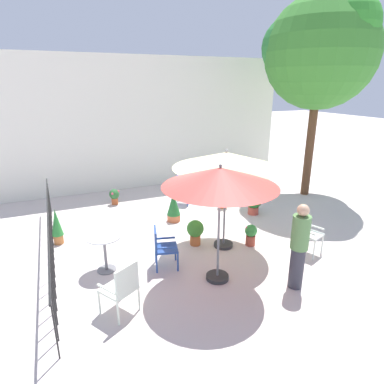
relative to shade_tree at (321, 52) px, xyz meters
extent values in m
plane|color=beige|center=(-4.70, -1.39, -4.49)|extent=(60.00, 60.00, 0.00)
cube|color=white|center=(-4.70, 3.13, -2.24)|extent=(10.58, 0.30, 4.52)
cube|color=black|center=(-8.09, -1.39, -3.49)|extent=(0.03, 6.11, 0.03)
cylinder|color=black|center=(-8.09, -4.27, -3.99)|extent=(0.02, 0.02, 1.00)
cylinder|color=black|center=(-8.09, -3.91, -3.99)|extent=(0.02, 0.02, 1.00)
cylinder|color=black|center=(-8.09, -3.55, -3.99)|extent=(0.02, 0.02, 1.00)
cylinder|color=black|center=(-8.09, -3.19, -3.99)|extent=(0.02, 0.02, 1.00)
cylinder|color=black|center=(-8.09, -2.83, -3.99)|extent=(0.02, 0.02, 1.00)
cylinder|color=black|center=(-8.09, -2.47, -3.99)|extent=(0.02, 0.02, 1.00)
cylinder|color=black|center=(-8.09, -2.11, -3.99)|extent=(0.02, 0.02, 1.00)
cylinder|color=black|center=(-8.09, -1.75, -3.99)|extent=(0.02, 0.02, 1.00)
cylinder|color=black|center=(-8.09, -1.39, -3.99)|extent=(0.02, 0.02, 1.00)
cylinder|color=black|center=(-8.09, -1.03, -3.99)|extent=(0.02, 0.02, 1.00)
cylinder|color=black|center=(-8.09, -0.67, -3.99)|extent=(0.02, 0.02, 1.00)
cylinder|color=black|center=(-8.09, -0.31, -3.99)|extent=(0.02, 0.02, 1.00)
cylinder|color=black|center=(-8.09, 0.05, -3.99)|extent=(0.02, 0.02, 1.00)
cylinder|color=black|center=(-8.09, 0.41, -3.99)|extent=(0.02, 0.02, 1.00)
cylinder|color=black|center=(-8.09, 0.77, -3.99)|extent=(0.02, 0.02, 1.00)
cylinder|color=black|center=(-8.09, 1.13, -3.99)|extent=(0.02, 0.02, 1.00)
cylinder|color=black|center=(-8.09, 1.49, -3.99)|extent=(0.02, 0.02, 1.00)
cylinder|color=brown|center=(-0.06, -0.04, -2.84)|extent=(0.27, 0.27, 3.31)
sphere|color=#39812E|center=(-0.06, -0.04, -0.01)|extent=(3.35, 3.35, 3.35)
sphere|color=#2E8E2C|center=(0.78, 0.29, -0.35)|extent=(2.01, 2.01, 2.01)
sphere|color=#2D7C35|center=(-0.73, 0.46, 0.15)|extent=(1.84, 1.84, 1.84)
sphere|color=#318A2C|center=(0.11, -0.80, 0.66)|extent=(1.68, 1.68, 1.68)
cylinder|color=#2D2D2D|center=(-4.44, -2.28, -4.45)|extent=(0.44, 0.44, 0.08)
cylinder|color=slate|center=(-4.44, -2.28, -3.38)|extent=(0.04, 0.04, 2.22)
cone|color=beige|center=(-4.44, -2.28, -2.44)|extent=(2.34, 2.34, 0.33)
sphere|color=slate|center=(-4.44, -2.28, -2.24)|extent=(0.06, 0.06, 0.06)
cylinder|color=#2D2D2D|center=(-5.19, -3.41, -4.45)|extent=(0.44, 0.44, 0.08)
cylinder|color=slate|center=(-5.19, -3.41, -3.38)|extent=(0.04, 0.04, 2.23)
cone|color=#DE473E|center=(-5.19, -3.41, -2.43)|extent=(2.08, 2.08, 0.34)
sphere|color=slate|center=(-5.19, -3.41, -2.23)|extent=(0.06, 0.06, 0.06)
cylinder|color=silver|center=(-7.11, -2.25, -3.74)|extent=(0.69, 0.69, 0.02)
cylinder|color=slate|center=(-7.11, -2.25, -4.12)|extent=(0.06, 0.06, 0.74)
cylinder|color=slate|center=(-7.11, -2.25, -4.48)|extent=(0.38, 0.38, 0.03)
cube|color=silver|center=(-7.12, -3.62, -4.05)|extent=(0.67, 0.67, 0.04)
cube|color=silver|center=(-7.01, -3.81, -3.79)|extent=(0.42, 0.27, 0.47)
cube|color=silver|center=(-6.93, -3.51, -3.93)|extent=(0.26, 0.39, 0.03)
cube|color=silver|center=(-7.31, -3.74, -3.93)|extent=(0.26, 0.39, 0.03)
cylinder|color=silver|center=(-7.04, -3.31, -4.28)|extent=(0.04, 0.04, 0.42)
cylinder|color=silver|center=(-7.43, -3.55, -4.28)|extent=(0.04, 0.04, 0.42)
cylinder|color=silver|center=(-6.81, -3.70, -4.28)|extent=(0.04, 0.04, 0.42)
cylinder|color=silver|center=(-7.20, -3.93, -4.28)|extent=(0.04, 0.04, 0.42)
cube|color=#2A49A0|center=(-4.26, 0.70, -4.05)|extent=(0.61, 0.60, 0.04)
cube|color=#2A49A0|center=(-4.43, 0.82, -3.82)|extent=(0.27, 0.36, 0.42)
cube|color=#2A49A0|center=(-4.37, 0.54, -3.93)|extent=(0.35, 0.26, 0.03)
cube|color=#2A49A0|center=(-4.15, 0.86, -3.93)|extent=(0.35, 0.26, 0.03)
cylinder|color=#2A49A0|center=(-4.21, 0.42, -4.28)|extent=(0.04, 0.04, 0.42)
cylinder|color=#2A49A0|center=(-3.98, 0.75, -4.28)|extent=(0.04, 0.04, 0.42)
cylinder|color=#2A49A0|center=(-4.54, 0.65, -4.28)|extent=(0.04, 0.04, 0.42)
cylinder|color=#2A49A0|center=(-4.32, 0.98, -4.28)|extent=(0.04, 0.04, 0.42)
cube|color=silver|center=(-1.85, -0.02, -4.06)|extent=(0.50, 0.50, 0.04)
cube|color=silver|center=(-1.86, 0.20, -3.82)|extent=(0.47, 0.05, 0.42)
cube|color=silver|center=(-2.08, -0.03, -3.94)|extent=(0.05, 0.44, 0.03)
cube|color=silver|center=(-1.63, -0.02, -3.94)|extent=(0.05, 0.44, 0.03)
cylinder|color=silver|center=(-2.08, -0.25, -4.29)|extent=(0.04, 0.04, 0.42)
cylinder|color=silver|center=(-1.62, -0.25, -4.29)|extent=(0.04, 0.04, 0.42)
cylinder|color=silver|center=(-2.08, 0.20, -4.29)|extent=(0.04, 0.04, 0.42)
cylinder|color=silver|center=(-1.63, 0.21, -4.29)|extent=(0.04, 0.04, 0.42)
cube|color=#24458F|center=(-5.94, -2.59, -4.07)|extent=(0.56, 0.57, 0.04)
cube|color=#24458F|center=(-6.14, -2.53, -3.84)|extent=(0.15, 0.44, 0.42)
cube|color=#24458F|center=(-6.00, -2.79, -3.95)|extent=(0.41, 0.14, 0.03)
cube|color=#24458F|center=(-5.89, -2.38, -3.95)|extent=(0.41, 0.14, 0.03)
cylinder|color=#24458F|center=(-5.79, -2.85, -4.29)|extent=(0.04, 0.04, 0.40)
cylinder|color=#24458F|center=(-5.68, -2.43, -4.29)|extent=(0.04, 0.04, 0.40)
cylinder|color=#24458F|center=(-6.20, -2.74, -4.29)|extent=(0.04, 0.04, 0.40)
cylinder|color=#24458F|center=(-6.09, -2.32, -4.29)|extent=(0.04, 0.04, 0.40)
cube|color=silver|center=(-2.86, -3.34, -4.02)|extent=(0.56, 0.57, 0.04)
cube|color=silver|center=(-2.93, -3.15, -3.77)|extent=(0.39, 0.18, 0.47)
cube|color=silver|center=(-3.04, -3.40, -3.90)|extent=(0.18, 0.39, 0.03)
cube|color=silver|center=(-2.68, -3.27, -3.90)|extent=(0.18, 0.39, 0.03)
cylinder|color=silver|center=(-2.97, -3.60, -4.27)|extent=(0.04, 0.04, 0.45)
cylinder|color=silver|center=(-2.60, -3.45, -4.27)|extent=(0.04, 0.04, 0.45)
cylinder|color=silver|center=(-3.12, -3.22, -4.27)|extent=(0.04, 0.04, 0.45)
cylinder|color=silver|center=(-2.75, -3.07, -4.27)|extent=(0.04, 0.04, 0.45)
cylinder|color=#B55F30|center=(-5.00, -1.94, -4.38)|extent=(0.25, 0.25, 0.24)
cylinder|color=#382819|center=(-5.00, -1.94, -4.27)|extent=(0.22, 0.22, 0.02)
sphere|color=#3A7F2B|center=(-5.00, -1.94, -4.09)|extent=(0.40, 0.40, 0.40)
cylinder|color=#B24A3C|center=(-2.69, -0.87, -4.38)|extent=(0.30, 0.30, 0.22)
cylinder|color=#382819|center=(-2.69, -0.87, -4.28)|extent=(0.27, 0.27, 0.02)
sphere|color=#266D2A|center=(-2.69, -0.87, -4.07)|extent=(0.47, 0.47, 0.47)
cylinder|color=#A84734|center=(-3.83, -2.48, -4.37)|extent=(0.22, 0.22, 0.25)
cylinder|color=#382819|center=(-3.83, -2.48, -4.26)|extent=(0.20, 0.20, 0.02)
sphere|color=#368B3C|center=(-3.83, -2.48, -4.12)|extent=(0.29, 0.29, 0.29)
sphere|color=#D93B60|center=(-3.91, -2.51, -4.14)|extent=(0.07, 0.07, 0.07)
sphere|color=#D93B60|center=(-3.88, -2.38, -4.15)|extent=(0.06, 0.06, 0.06)
sphere|color=#D93B60|center=(-3.77, -2.43, -4.15)|extent=(0.06, 0.06, 0.06)
sphere|color=#D93B60|center=(-3.91, -2.45, -4.06)|extent=(0.08, 0.08, 0.08)
cylinder|color=#BE643F|center=(-4.99, -0.44, -4.40)|extent=(0.36, 0.36, 0.19)
cylinder|color=#382819|center=(-4.99, -0.44, -4.32)|extent=(0.31, 0.31, 0.02)
cone|color=#256B30|center=(-4.99, -0.44, -3.99)|extent=(0.37, 0.37, 0.64)
cylinder|color=#C3743C|center=(-7.96, -0.61, -4.38)|extent=(0.22, 0.22, 0.22)
cylinder|color=#382819|center=(-7.96, -0.61, -4.28)|extent=(0.19, 0.19, 0.02)
cone|color=#318C3A|center=(-7.96, -0.61, -3.95)|extent=(0.26, 0.26, 0.65)
cylinder|color=#AB502B|center=(-6.24, 1.52, -4.39)|extent=(0.20, 0.20, 0.20)
cylinder|color=#382819|center=(-6.24, 1.52, -4.30)|extent=(0.18, 0.18, 0.02)
sphere|color=#285B2C|center=(-6.24, 1.52, -4.16)|extent=(0.31, 0.31, 0.31)
sphere|color=#E23E5C|center=(-6.30, 1.43, -4.11)|extent=(0.09, 0.09, 0.09)
sphere|color=#E23E5C|center=(-6.11, 1.52, -4.09)|extent=(0.08, 0.08, 0.08)
sphere|color=#E23E5C|center=(-6.18, 1.61, -4.13)|extent=(0.07, 0.07, 0.07)
cylinder|color=#C36A3B|center=(-3.26, -0.11, -4.41)|extent=(0.22, 0.22, 0.17)
cylinder|color=#382819|center=(-3.26, -0.11, -4.34)|extent=(0.20, 0.20, 0.02)
sphere|color=#479242|center=(-3.26, -0.11, -4.19)|extent=(0.32, 0.32, 0.32)
cylinder|color=#33333D|center=(-3.97, -4.20, -4.10)|extent=(0.26, 0.26, 0.80)
cylinder|color=#568449|center=(-3.97, -4.20, -3.39)|extent=(0.32, 0.32, 0.63)
sphere|color=tan|center=(-3.97, -4.20, -2.96)|extent=(0.22, 0.22, 0.22)
camera|label=1|loc=(-7.81, -8.24, -0.88)|focal=30.47mm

